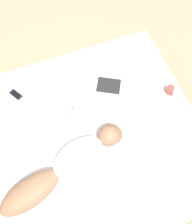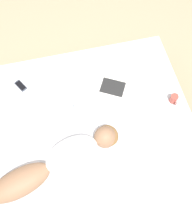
% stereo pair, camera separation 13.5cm
% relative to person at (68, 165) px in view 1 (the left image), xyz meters
% --- Properties ---
extents(ground_plane, '(12.00, 12.00, 0.00)m').
position_rel_person_xyz_m(ground_plane, '(-0.20, 0.22, -0.64)').
color(ground_plane, '#9E8466').
extents(bed, '(1.98, 2.21, 0.55)m').
position_rel_person_xyz_m(bed, '(-0.20, 0.22, -0.37)').
color(bed, brown).
rests_on(bed, ground_plane).
extents(person, '(0.54, 1.21, 0.21)m').
position_rel_person_xyz_m(person, '(0.00, 0.00, 0.00)').
color(person, brown).
rests_on(person, bed).
extents(open_magazine, '(0.64, 0.56, 0.01)m').
position_rel_person_xyz_m(open_magazine, '(-0.75, 0.69, -0.09)').
color(open_magazine, silver).
rests_on(open_magazine, bed).
extents(coffee_mug, '(0.11, 0.07, 0.10)m').
position_rel_person_xyz_m(coffee_mug, '(-0.36, 1.16, -0.05)').
color(coffee_mug, '#993D33').
rests_on(coffee_mug, bed).
extents(cell_phone, '(0.16, 0.13, 0.01)m').
position_rel_person_xyz_m(cell_phone, '(-0.87, -0.27, -0.09)').
color(cell_phone, '#333842').
rests_on(cell_phone, bed).
extents(plush_toy, '(0.15, 0.17, 0.21)m').
position_rel_person_xyz_m(plush_toy, '(-0.43, 0.21, -0.01)').
color(plush_toy, '#B2BCCC').
rests_on(plush_toy, bed).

